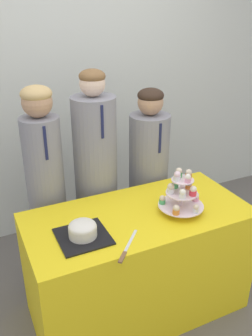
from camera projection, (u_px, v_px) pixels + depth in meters
wall_back at (70, 80)px, 3.00m from camera, size 9.00×0.06×2.70m
table at (138, 263)px, 2.35m from camera, size 1.40×0.67×0.76m
round_cake at (83, 230)px, 1.95m from camera, size 0.28×0.28×0.10m
cake_knife at (125, 251)px, 1.86m from camera, size 0.21×0.23×0.01m
cupcake_stand at (181, 192)px, 2.16m from camera, size 0.28×0.28×0.28m
student_0 at (47, 195)px, 2.46m from camera, size 0.26×0.26×1.49m
student_1 at (96, 184)px, 2.60m from camera, size 0.31×0.31×1.56m
student_2 at (148, 182)px, 2.80m from camera, size 0.30×0.31×1.40m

